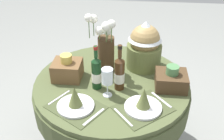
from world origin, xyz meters
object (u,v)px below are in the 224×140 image
(place_setting_right, at_px, (143,103))
(wine_glass_left, at_px, (107,77))
(flower_vase, at_px, (105,48))
(wine_bottle_left, at_px, (96,73))
(woven_basket_side_left, at_px, (67,69))
(place_setting_left, at_px, (75,102))
(wine_bottle_centre, at_px, (119,73))
(gift_tub_back_right, at_px, (145,44))
(dining_table, at_px, (112,96))
(woven_basket_side_right, at_px, (171,80))

(place_setting_right, xyz_separation_m, wine_glass_left, (-0.24, 0.12, 0.10))
(flower_vase, distance_m, wine_bottle_left, 0.23)
(woven_basket_side_left, bearing_deg, place_setting_left, -68.53)
(wine_bottle_centre, height_order, gift_tub_back_right, gift_tub_back_right)
(flower_vase, xyz_separation_m, gift_tub_back_right, (0.29, 0.11, -0.01))
(dining_table, bearing_deg, wine_bottle_left, -138.18)
(place_setting_right, distance_m, wine_bottle_centre, 0.28)
(wine_glass_left, distance_m, woven_basket_side_left, 0.37)
(dining_table, xyz_separation_m, wine_glass_left, (-0.01, -0.17, 0.29))
(place_setting_right, xyz_separation_m, flower_vase, (-0.29, 0.41, 0.16))
(gift_tub_back_right, height_order, woven_basket_side_right, gift_tub_back_right)
(wine_bottle_centre, xyz_separation_m, gift_tub_back_right, (0.17, 0.31, 0.07))
(wine_bottle_centre, distance_m, wine_glass_left, 0.12)
(place_setting_right, relative_size, wine_glass_left, 2.04)
(dining_table, bearing_deg, place_setting_left, -122.44)
(gift_tub_back_right, bearing_deg, woven_basket_side_right, -53.56)
(wine_glass_left, bearing_deg, wine_bottle_left, 136.15)
(place_setting_left, distance_m, wine_bottle_left, 0.26)
(wine_bottle_left, relative_size, wine_glass_left, 1.57)
(wine_bottle_left, xyz_separation_m, wine_bottle_centre, (0.16, 0.01, 0.00))
(place_setting_right, relative_size, woven_basket_side_left, 2.06)
(gift_tub_back_right, bearing_deg, woven_basket_side_left, -158.43)
(dining_table, height_order, wine_bottle_centre, wine_bottle_centre)
(dining_table, bearing_deg, wine_glass_left, -93.92)
(flower_vase, height_order, woven_basket_side_right, flower_vase)
(woven_basket_side_left, bearing_deg, woven_basket_side_right, -3.22)
(place_setting_right, height_order, wine_glass_left, wine_glass_left)
(place_setting_left, distance_m, gift_tub_back_right, 0.71)
(wine_bottle_centre, relative_size, woven_basket_side_left, 1.64)
(dining_table, relative_size, place_setting_right, 2.70)
(flower_vase, relative_size, woven_basket_side_left, 2.26)
(dining_table, xyz_separation_m, wine_bottle_left, (-0.10, -0.09, 0.26))
(place_setting_left, xyz_separation_m, wine_bottle_centre, (0.26, 0.24, 0.08))
(flower_vase, bearing_deg, woven_basket_side_left, -157.54)
(woven_basket_side_left, bearing_deg, wine_bottle_centre, -13.37)
(dining_table, xyz_separation_m, wine_bottle_centre, (0.06, -0.08, 0.26))
(wine_bottle_centre, xyz_separation_m, woven_basket_side_left, (-0.39, 0.09, -0.05))
(woven_basket_side_right, bearing_deg, gift_tub_back_right, 126.44)
(wine_bottle_centre, bearing_deg, place_setting_right, -50.77)
(wine_bottle_centre, relative_size, wine_glass_left, 1.62)
(place_setting_left, relative_size, wine_bottle_left, 1.29)
(wine_bottle_left, height_order, gift_tub_back_right, gift_tub_back_right)
(wine_bottle_left, xyz_separation_m, gift_tub_back_right, (0.32, 0.32, 0.08))
(place_setting_right, xyz_separation_m, wine_bottle_centre, (-0.17, 0.21, 0.08))
(dining_table, bearing_deg, woven_basket_side_right, -3.85)
(wine_glass_left, relative_size, woven_basket_side_right, 0.96)
(wine_glass_left, distance_m, gift_tub_back_right, 0.47)
(wine_bottle_left, distance_m, woven_basket_side_left, 0.26)
(dining_table, distance_m, flower_vase, 0.37)
(wine_bottle_centre, bearing_deg, dining_table, 128.24)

